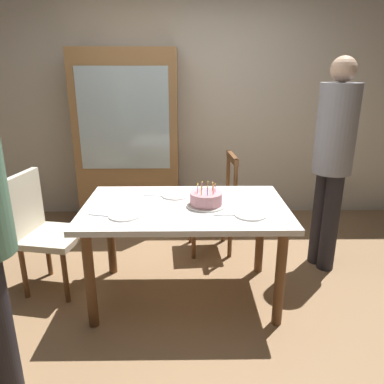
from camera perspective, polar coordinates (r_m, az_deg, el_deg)
name	(u,v)px	position (r m, az deg, el deg)	size (l,w,h in m)	color
ground	(186,294)	(3.03, -0.98, -15.53)	(6.40, 6.40, 0.00)	#93704C
back_wall	(186,105)	(4.37, -1.00, 13.34)	(6.40, 0.10, 2.60)	silver
dining_table	(185,218)	(2.71, -1.06, -3.98)	(1.47, 0.91, 0.75)	white
birthday_cake	(206,200)	(2.65, 2.19, -1.17)	(0.28, 0.28, 0.17)	silver
plate_near_celebrant	(125,215)	(2.52, -10.35, -3.54)	(0.22, 0.22, 0.01)	white
plate_far_side	(176,195)	(2.87, -2.52, -0.50)	(0.22, 0.22, 0.01)	white
plate_near_guest	(250,215)	(2.52, 9.02, -3.46)	(0.22, 0.22, 0.01)	white
fork_near_celebrant	(101,215)	(2.56, -13.87, -3.52)	(0.18, 0.02, 0.01)	silver
fork_far_side	(155,196)	(2.88, -5.71, -0.57)	(0.18, 0.02, 0.01)	silver
fork_near_guest	(227,215)	(2.51, 5.37, -3.51)	(0.18, 0.02, 0.01)	silver
chair_spindle_back	(213,205)	(3.52, 3.28, -2.08)	(0.47, 0.47, 0.95)	tan
chair_upholstered	(41,226)	(3.10, -22.34, -4.91)	(0.51, 0.51, 0.95)	beige
person_guest	(333,154)	(3.27, 20.98, 5.53)	(0.32, 0.32, 1.79)	#262328
china_cabinet	(128,139)	(4.18, -9.81, 8.04)	(1.10, 0.45, 1.90)	#9E7042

